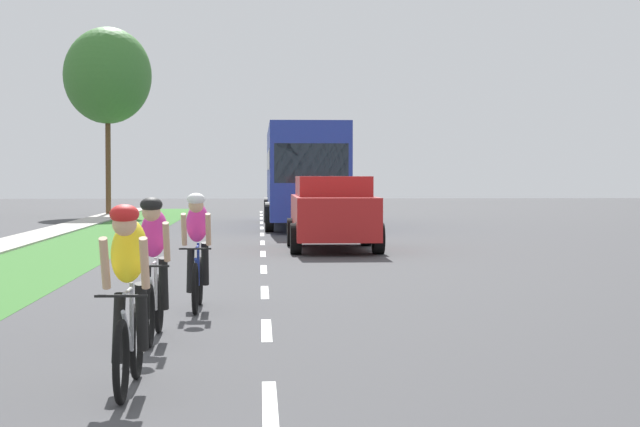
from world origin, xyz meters
TOP-DOWN VIEW (x-y plane):
  - ground_plane at (0.00, 20.00)m, footprint 120.00×120.00m
  - grass_verge at (-4.65, 20.00)m, footprint 2.69×70.00m
  - lane_markings_center at (0.00, 24.00)m, footprint 0.12×53.80m
  - cyclist_lead at (-1.17, 6.55)m, footprint 0.42×1.72m
  - cyclist_trailing at (-1.24, 9.30)m, footprint 0.42×1.72m
  - cyclist_distant at (-0.92, 11.90)m, footprint 0.42×1.72m
  - suv_red at (1.70, 23.28)m, footprint 2.15×4.70m
  - bus_blue at (1.49, 35.26)m, footprint 2.78×11.60m
  - street_tree_far at (-6.98, 46.43)m, footprint 3.99×3.99m

SIDE VIEW (x-z plane):
  - ground_plane at x=0.00m, z-range 0.00..0.00m
  - grass_verge at x=-4.65m, z-range 0.00..0.01m
  - lane_markings_center at x=0.00m, z-range 0.00..0.01m
  - cyclist_lead at x=-1.17m, z-range 0.02..1.60m
  - cyclist_trailing at x=-1.24m, z-range 0.02..1.60m
  - cyclist_distant at x=-0.92m, z-range 0.02..1.60m
  - suv_red at x=1.70m, z-range 0.05..1.84m
  - bus_blue at x=1.49m, z-range 0.24..3.72m
  - street_tree_far at x=-6.98m, z-range 2.07..10.63m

